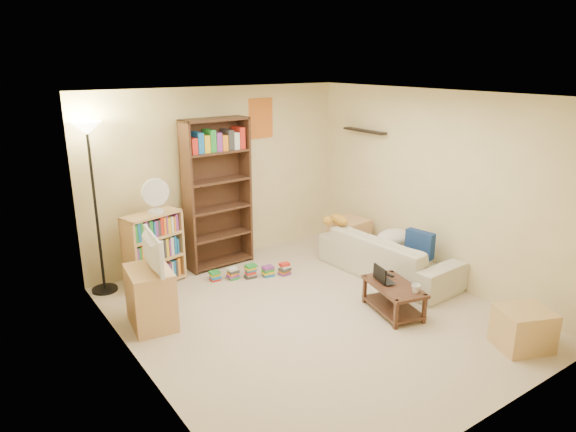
{
  "coord_description": "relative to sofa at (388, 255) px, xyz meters",
  "views": [
    {
      "loc": [
        -3.31,
        -4.25,
        2.86
      ],
      "look_at": [
        0.05,
        0.58,
        1.05
      ],
      "focal_mm": 32.0,
      "sensor_mm": 36.0,
      "label": 1
    }
  ],
  "objects": [
    {
      "name": "desk_fan",
      "position": [
        -2.67,
        1.48,
        0.92
      ],
      "size": [
        0.35,
        0.2,
        0.45
      ],
      "color": "silver",
      "rests_on": "short_bookshelf"
    },
    {
      "name": "mug",
      "position": [
        -0.69,
        -1.1,
        0.11
      ],
      "size": [
        0.2,
        0.2,
        0.09
      ],
      "primitive_type": "imported",
      "rotation": [
        0.0,
        0.0,
        -0.61
      ],
      "color": "silver",
      "rests_on": "coffee_table"
    },
    {
      "name": "room",
      "position": [
        -1.55,
        -0.33,
        1.33
      ],
      "size": [
        4.5,
        4.54,
        2.52
      ],
      "color": "beige",
      "rests_on": "ground"
    },
    {
      "name": "floor_lamp",
      "position": [
        -3.35,
        1.72,
        1.43
      ],
      "size": [
        0.37,
        0.37,
        2.16
      ],
      "color": "black",
      "rests_on": "ground"
    },
    {
      "name": "cream_blanket",
      "position": [
        0.14,
        0.06,
        0.21
      ],
      "size": [
        0.54,
        0.38,
        0.23
      ],
      "primitive_type": "ellipsoid",
      "color": "beige",
      "rests_on": "sofa"
    },
    {
      "name": "laptop_screen",
      "position": [
        -0.82,
        -0.66,
        0.16
      ],
      "size": [
        0.07,
        0.26,
        0.18
      ],
      "primitive_type": "cube",
      "rotation": [
        0.0,
        0.0,
        -0.24
      ],
      "color": "white",
      "rests_on": "laptop"
    },
    {
      "name": "book_stacks",
      "position": [
        -1.58,
        0.99,
        -0.21
      ],
      "size": [
        1.03,
        0.5,
        0.19
      ],
      "color": "red",
      "rests_on": "ground"
    },
    {
      "name": "short_bookshelf",
      "position": [
        -2.73,
        1.53,
        0.2
      ],
      "size": [
        0.82,
        0.49,
        0.98
      ],
      "rotation": [
        0.0,
        0.0,
        0.26
      ],
      "color": "tan",
      "rests_on": "ground"
    },
    {
      "name": "tv_stand",
      "position": [
        -3.16,
        0.51,
        0.04
      ],
      "size": [
        0.52,
        0.68,
        0.67
      ],
      "primitive_type": "cube",
      "rotation": [
        0.0,
        0.0,
        -0.13
      ],
      "color": "tan",
      "rests_on": "ground"
    },
    {
      "name": "end_cabinet",
      "position": [
        -0.21,
        -2.12,
        -0.08
      ],
      "size": [
        0.64,
        0.59,
        0.43
      ],
      "primitive_type": "cube",
      "rotation": [
        0.0,
        0.0,
        -0.39
      ],
      "color": "tan",
      "rests_on": "ground"
    },
    {
      "name": "laptop",
      "position": [
        -0.71,
        -0.69,
        0.07
      ],
      "size": [
        0.42,
        0.36,
        0.03
      ],
      "primitive_type": "imported",
      "rotation": [
        0.0,
        0.0,
        1.32
      ],
      "color": "black",
      "rests_on": "coffee_table"
    },
    {
      "name": "side_table",
      "position": [
        0.07,
        0.89,
        -0.01
      ],
      "size": [
        0.54,
        0.54,
        0.56
      ],
      "primitive_type": "cube",
      "rotation": [
        0.0,
        0.0,
        0.11
      ],
      "color": "tan",
      "rests_on": "ground"
    },
    {
      "name": "television",
      "position": [
        -3.16,
        0.51,
        0.58
      ],
      "size": [
        0.73,
        0.27,
        0.41
      ],
      "primitive_type": "imported",
      "rotation": [
        0.0,
        0.0,
        1.44
      ],
      "color": "black",
      "rests_on": "tv_stand"
    },
    {
      "name": "tv_remote",
      "position": [
        -0.59,
        -0.58,
        0.07
      ],
      "size": [
        0.05,
        0.14,
        0.02
      ],
      "primitive_type": "cube",
      "rotation": [
        0.0,
        0.0,
        0.06
      ],
      "color": "black",
      "rests_on": "coffee_table"
    },
    {
      "name": "coffee_table",
      "position": [
        -0.74,
        -0.82,
        -0.08
      ],
      "size": [
        0.61,
        0.87,
        0.35
      ],
      "rotation": [
        0.0,
        0.0,
        -0.24
      ],
      "color": "#472A1B",
      "rests_on": "ground"
    },
    {
      "name": "tall_bookshelf",
      "position": [
        -1.72,
        1.65,
        0.82
      ],
      "size": [
        0.96,
        0.36,
        2.1
      ],
      "rotation": [
        0.0,
        0.0,
        0.05
      ],
      "color": "#492C1C",
      "rests_on": "ground"
    },
    {
      "name": "tabby_cat",
      "position": [
        -0.3,
        0.75,
        0.37
      ],
      "size": [
        0.46,
        0.18,
        0.16
      ],
      "color": "gold",
      "rests_on": "sofa"
    },
    {
      "name": "sofa",
      "position": [
        0.0,
        0.0,
        0.0
      ],
      "size": [
        2.09,
        1.02,
        0.58
      ],
      "primitive_type": "imported",
      "rotation": [
        0.0,
        0.0,
        1.63
      ],
      "color": "beige",
      "rests_on": "ground"
    },
    {
      "name": "navy_pillow",
      "position": [
        0.12,
        -0.42,
        0.27
      ],
      "size": [
        0.17,
        0.4,
        0.34
      ],
      "primitive_type": "cube",
      "rotation": [
        0.0,
        0.0,
        1.73
      ],
      "color": "navy",
      "rests_on": "sofa"
    }
  ]
}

